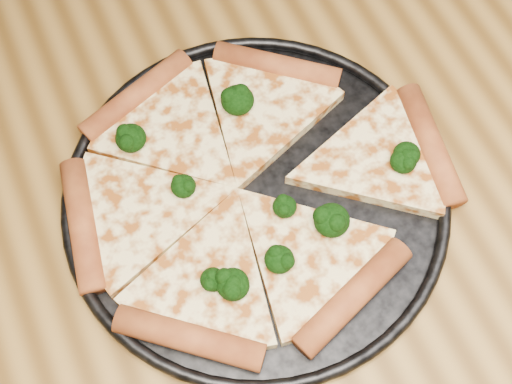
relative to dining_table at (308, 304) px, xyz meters
name	(u,v)px	position (x,y,z in m)	size (l,w,h in m)	color
dining_table	(308,304)	(0.00, 0.00, 0.00)	(1.20, 0.90, 0.75)	olive
pizza_pan	(256,196)	(-0.02, 0.08, 0.10)	(0.34, 0.34, 0.02)	black
pizza	(245,187)	(-0.02, 0.09, 0.11)	(0.35, 0.31, 0.02)	#FFE69C
broccoli_florets	(264,198)	(-0.02, 0.07, 0.12)	(0.24, 0.19, 0.02)	black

